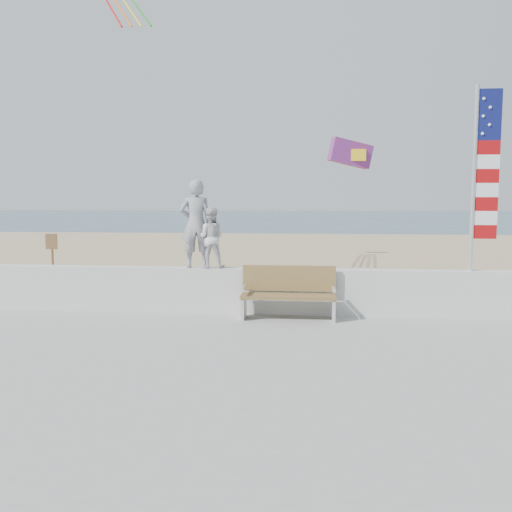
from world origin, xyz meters
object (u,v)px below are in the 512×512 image
object	(u,v)px
adult	(196,224)
child	(210,238)
bench	(289,292)
flag	(481,171)

from	to	relation	value
adult	child	bearing A→B (deg)	170.84
child	bench	distance (m)	1.93
child	bench	world-z (taller)	child
adult	bench	xyz separation A→B (m)	(1.88, -0.45, -1.28)
bench	flag	size ratio (longest dim) A/B	0.51
child	flag	size ratio (longest dim) A/B	0.35
flag	adult	bearing A→B (deg)	180.00
bench	flag	xyz separation A→B (m)	(3.60, 0.45, 2.30)
child	bench	bearing A→B (deg)	158.84
flag	child	bearing A→B (deg)	180.00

